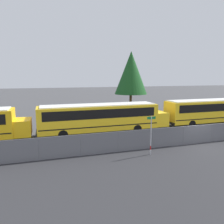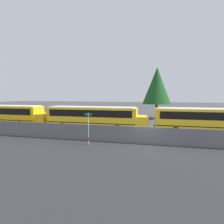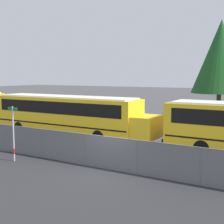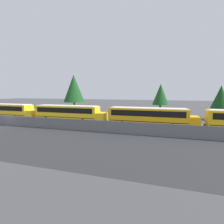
{
  "view_description": "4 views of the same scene",
  "coord_description": "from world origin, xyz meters",
  "px_view_note": "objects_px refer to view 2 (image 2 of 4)",
  "views": [
    {
      "loc": [
        -12.96,
        -15.81,
        6.01
      ],
      "look_at": [
        -6.07,
        6.37,
        2.16
      ],
      "focal_mm": 35.0,
      "sensor_mm": 36.0,
      "label": 1
    },
    {
      "loc": [
        0.48,
        -16.64,
        4.71
      ],
      "look_at": [
        -4.67,
        5.72,
        2.46
      ],
      "focal_mm": 28.0,
      "sensor_mm": 36.0,
      "label": 2
    },
    {
      "loc": [
        7.75,
        -13.06,
        4.72
      ],
      "look_at": [
        -3.56,
        6.35,
        2.05
      ],
      "focal_mm": 50.0,
      "sensor_mm": 36.0,
      "label": 3
    },
    {
      "loc": [
        24.93,
        -22.33,
        5.64
      ],
      "look_at": [
        16.27,
        5.38,
        2.27
      ],
      "focal_mm": 28.0,
      "sensor_mm": 36.0,
      "label": 4
    }
  ],
  "objects_px": {
    "school_bus_4": "(211,119)",
    "tree_1": "(157,86)",
    "school_bus_2": "(6,113)",
    "street_sign": "(88,128)",
    "school_bus_3": "(94,116)"
  },
  "relations": [
    {
      "from": "school_bus_2",
      "to": "school_bus_4",
      "type": "xyz_separation_m",
      "value": [
        29.09,
        0.38,
        0.0
      ]
    },
    {
      "from": "school_bus_2",
      "to": "school_bus_3",
      "type": "bearing_deg",
      "value": 0.41
    },
    {
      "from": "school_bus_4",
      "to": "tree_1",
      "type": "height_order",
      "value": "tree_1"
    },
    {
      "from": "school_bus_2",
      "to": "school_bus_4",
      "type": "distance_m",
      "value": 29.09
    },
    {
      "from": "school_bus_3",
      "to": "street_sign",
      "type": "xyz_separation_m",
      "value": [
        1.95,
        -7.31,
        -0.23
      ]
    },
    {
      "from": "school_bus_4",
      "to": "school_bus_3",
      "type": "bearing_deg",
      "value": -178.9
    },
    {
      "from": "school_bus_4",
      "to": "tree_1",
      "type": "xyz_separation_m",
      "value": [
        -6.09,
        12.96,
        4.68
      ]
    },
    {
      "from": "street_sign",
      "to": "tree_1",
      "type": "relative_size",
      "value": 0.3
    },
    {
      "from": "school_bus_2",
      "to": "school_bus_3",
      "type": "distance_m",
      "value": 14.38
    },
    {
      "from": "school_bus_2",
      "to": "school_bus_3",
      "type": "xyz_separation_m",
      "value": [
        14.38,
        0.1,
        0.0
      ]
    },
    {
      "from": "school_bus_3",
      "to": "street_sign",
      "type": "height_order",
      "value": "school_bus_3"
    },
    {
      "from": "school_bus_2",
      "to": "school_bus_4",
      "type": "height_order",
      "value": "same"
    },
    {
      "from": "school_bus_3",
      "to": "street_sign",
      "type": "bearing_deg",
      "value": -75.04
    },
    {
      "from": "school_bus_3",
      "to": "school_bus_4",
      "type": "relative_size",
      "value": 1.0
    },
    {
      "from": "tree_1",
      "to": "school_bus_2",
      "type": "bearing_deg",
      "value": -149.87
    }
  ]
}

